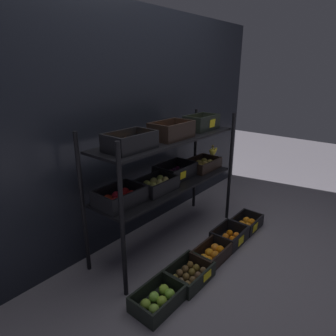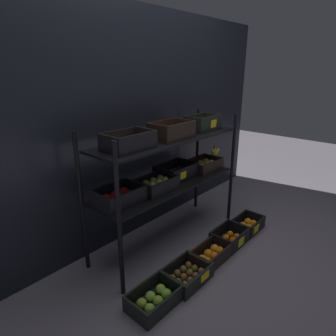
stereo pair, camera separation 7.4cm
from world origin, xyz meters
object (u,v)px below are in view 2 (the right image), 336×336
at_px(crate_ground_kiwi, 187,275).
at_px(crate_ground_tangerine, 229,238).
at_px(crate_ground_apple_green, 155,299).
at_px(crate_ground_orange, 211,255).
at_px(crate_ground_rightmost_orange, 248,225).
at_px(display_rack, 168,163).

distance_m(crate_ground_kiwi, crate_ground_tangerine, 0.65).
bearing_deg(crate_ground_apple_green, crate_ground_kiwi, -2.45).
distance_m(crate_ground_apple_green, crate_ground_orange, 0.66).
relative_size(crate_ground_kiwi, crate_ground_rightmost_orange, 1.12).
xyz_separation_m(crate_ground_apple_green, crate_ground_orange, (0.66, -0.02, 0.00)).
xyz_separation_m(crate_ground_orange, crate_ground_rightmost_orange, (0.66, 0.00, -0.00)).
bearing_deg(crate_ground_kiwi, crate_ground_apple_green, 177.55).
relative_size(crate_ground_kiwi, crate_ground_orange, 0.93).
height_order(display_rack, crate_ground_kiwi, display_rack).
xyz_separation_m(crate_ground_orange, crate_ground_tangerine, (0.32, 0.01, 0.00)).
bearing_deg(crate_ground_apple_green, crate_ground_rightmost_orange, -0.64).
bearing_deg(display_rack, crate_ground_orange, -88.75).
bearing_deg(crate_ground_orange, crate_ground_kiwi, 179.82).
distance_m(crate_ground_tangerine, crate_ground_rightmost_orange, 0.34).
height_order(crate_ground_apple_green, crate_ground_orange, crate_ground_orange).
relative_size(crate_ground_orange, crate_ground_tangerine, 1.14).
bearing_deg(crate_ground_rightmost_orange, crate_ground_apple_green, 179.36).
distance_m(display_rack, crate_ground_tangerine, 0.90).
relative_size(display_rack, crate_ground_kiwi, 4.51).
distance_m(display_rack, crate_ground_kiwi, 0.91).
bearing_deg(crate_ground_tangerine, crate_ground_rightmost_orange, -2.31).
relative_size(crate_ground_apple_green, crate_ground_orange, 0.97).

